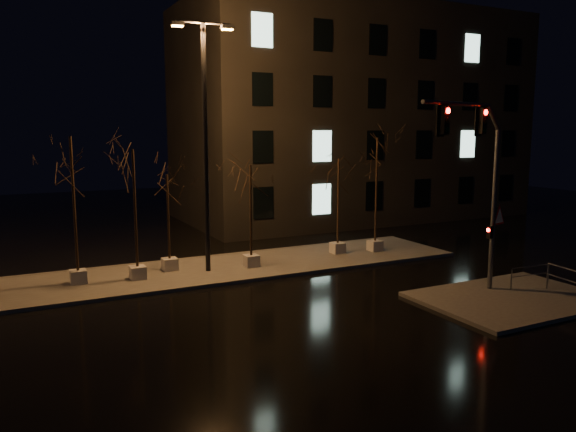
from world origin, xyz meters
TOP-DOWN VIEW (x-y plane):
  - ground at (0.00, 0.00)m, footprint 90.00×90.00m
  - median at (0.00, 6.00)m, footprint 22.00×5.00m
  - sidewalk_corner at (7.50, -3.50)m, footprint 7.00×5.00m
  - building at (14.00, 18.00)m, footprint 25.00×12.00m
  - tree_0 at (-7.15, 6.08)m, footprint 1.80×1.80m
  - tree_1 at (-4.79, 5.66)m, footprint 1.80×1.80m
  - tree_2 at (-3.15, 6.54)m, footprint 1.80×1.80m
  - tree_3 at (0.44, 5.48)m, footprint 1.80×1.80m
  - tree_4 at (5.59, 6.14)m, footprint 1.80×1.80m
  - tree_5 at (7.65, 5.72)m, footprint 1.80×1.80m
  - traffic_signal_mast at (6.47, -2.56)m, footprint 5.81×1.64m
  - streetlight_main at (-1.63, 5.62)m, footprint 2.73×0.49m
  - guard_rail_a at (9.26, -2.80)m, footprint 2.01×0.20m
  - guard_rail_b at (9.51, -4.39)m, footprint 0.35×2.23m

SIDE VIEW (x-z plane):
  - ground at x=0.00m, z-range 0.00..0.00m
  - median at x=0.00m, z-range 0.00..0.15m
  - sidewalk_corner at x=7.50m, z-range 0.00..0.15m
  - guard_rail_a at x=9.26m, z-range 0.28..1.15m
  - guard_rail_b at x=9.51m, z-range 0.31..1.37m
  - tree_2 at x=-3.15m, z-range 1.31..5.81m
  - tree_3 at x=0.44m, z-range 1.42..6.30m
  - tree_4 at x=5.59m, z-range 1.45..6.49m
  - tree_1 at x=-4.79m, z-range 1.62..7.32m
  - tree_5 at x=7.65m, z-range 1.73..7.85m
  - tree_0 at x=-7.15m, z-range 1.76..8.01m
  - traffic_signal_mast at x=6.47m, z-range 1.30..8.62m
  - streetlight_main at x=-1.63m, z-range 0.99..11.90m
  - building at x=14.00m, z-range 0.00..15.00m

